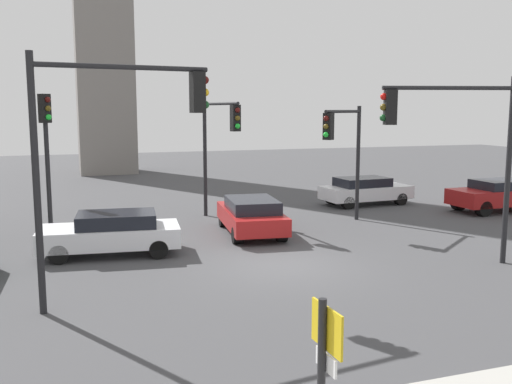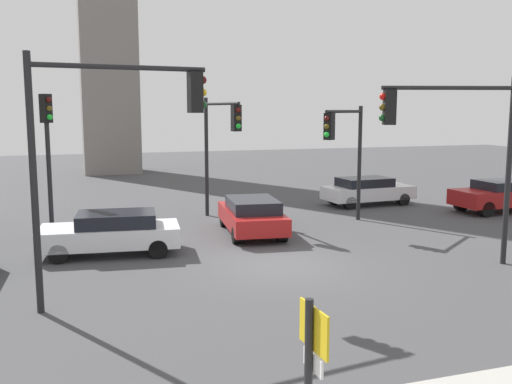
{
  "view_description": "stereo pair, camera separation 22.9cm",
  "coord_description": "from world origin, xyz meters",
  "px_view_note": "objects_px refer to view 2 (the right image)",
  "views": [
    {
      "loc": [
        -6.06,
        -15.35,
        4.6
      ],
      "look_at": [
        0.15,
        2.8,
        1.82
      ],
      "focal_mm": 40.08,
      "sensor_mm": 36.0,
      "label": 1
    },
    {
      "loc": [
        -5.84,
        -15.43,
        4.6
      ],
      "look_at": [
        0.15,
        2.8,
        1.82
      ],
      "focal_mm": 40.08,
      "sensor_mm": 36.0,
      "label": 2
    }
  ],
  "objects_px": {
    "traffic_light_2": "(452,133)",
    "car_4": "(112,232)",
    "traffic_light_4": "(114,128)",
    "traffic_light_1": "(345,141)",
    "traffic_light_0": "(48,139)",
    "direction_sign": "(310,371)",
    "car_0": "(367,190)",
    "traffic_light_3": "(220,134)",
    "car_1": "(501,195)",
    "car_2": "(252,215)"
  },
  "relations": [
    {
      "from": "traffic_light_3",
      "to": "traffic_light_1",
      "type": "bearing_deg",
      "value": 55.7
    },
    {
      "from": "traffic_light_1",
      "to": "traffic_light_4",
      "type": "relative_size",
      "value": 0.81
    },
    {
      "from": "traffic_light_2",
      "to": "car_4",
      "type": "bearing_deg",
      "value": -10.51
    },
    {
      "from": "traffic_light_0",
      "to": "traffic_light_1",
      "type": "bearing_deg",
      "value": 47.37
    },
    {
      "from": "traffic_light_4",
      "to": "car_1",
      "type": "distance_m",
      "value": 19.15
    },
    {
      "from": "traffic_light_2",
      "to": "car_4",
      "type": "height_order",
      "value": "traffic_light_2"
    },
    {
      "from": "direction_sign",
      "to": "car_4",
      "type": "distance_m",
      "value": 12.67
    },
    {
      "from": "traffic_light_3",
      "to": "car_4",
      "type": "bearing_deg",
      "value": -57.24
    },
    {
      "from": "traffic_light_4",
      "to": "car_2",
      "type": "xyz_separation_m",
      "value": [
        5.33,
        6.15,
        -3.46
      ]
    },
    {
      "from": "direction_sign",
      "to": "car_0",
      "type": "xyz_separation_m",
      "value": [
        11.08,
        18.49,
        -0.85
      ]
    },
    {
      "from": "traffic_light_2",
      "to": "traffic_light_4",
      "type": "bearing_deg",
      "value": 16.33
    },
    {
      "from": "direction_sign",
      "to": "traffic_light_0",
      "type": "height_order",
      "value": "traffic_light_0"
    },
    {
      "from": "traffic_light_2",
      "to": "car_4",
      "type": "distance_m",
      "value": 10.84
    },
    {
      "from": "traffic_light_1",
      "to": "traffic_light_0",
      "type": "bearing_deg",
      "value": -42.41
    },
    {
      "from": "traffic_light_1",
      "to": "car_1",
      "type": "distance_m",
      "value": 8.61
    },
    {
      "from": "traffic_light_1",
      "to": "car_0",
      "type": "bearing_deg",
      "value": -166.0
    },
    {
      "from": "traffic_light_1",
      "to": "traffic_light_3",
      "type": "bearing_deg",
      "value": -62.57
    },
    {
      "from": "traffic_light_1",
      "to": "direction_sign",
      "type": "bearing_deg",
      "value": 25.37
    },
    {
      "from": "car_1",
      "to": "car_4",
      "type": "relative_size",
      "value": 0.97
    },
    {
      "from": "traffic_light_0",
      "to": "car_0",
      "type": "bearing_deg",
      "value": 64.79
    },
    {
      "from": "traffic_light_4",
      "to": "car_4",
      "type": "bearing_deg",
      "value": 80.22
    },
    {
      "from": "direction_sign",
      "to": "traffic_light_3",
      "type": "height_order",
      "value": "traffic_light_3"
    },
    {
      "from": "traffic_light_4",
      "to": "direction_sign",
      "type": "bearing_deg",
      "value": -86.7
    },
    {
      "from": "traffic_light_0",
      "to": "car_4",
      "type": "xyz_separation_m",
      "value": [
        1.87,
        -3.02,
        -2.86
      ]
    },
    {
      "from": "direction_sign",
      "to": "traffic_light_4",
      "type": "xyz_separation_m",
      "value": [
        -1.55,
        7.88,
        2.61
      ]
    },
    {
      "from": "traffic_light_3",
      "to": "car_1",
      "type": "bearing_deg",
      "value": 74.28
    },
    {
      "from": "car_2",
      "to": "traffic_light_1",
      "type": "bearing_deg",
      "value": -77.48
    },
    {
      "from": "car_4",
      "to": "traffic_light_2",
      "type": "bearing_deg",
      "value": 161.43
    },
    {
      "from": "car_1",
      "to": "car_2",
      "type": "bearing_deg",
      "value": 3.08
    },
    {
      "from": "traffic_light_0",
      "to": "car_4",
      "type": "bearing_deg",
      "value": -4.92
    },
    {
      "from": "traffic_light_3",
      "to": "traffic_light_4",
      "type": "relative_size",
      "value": 0.87
    },
    {
      "from": "traffic_light_4",
      "to": "car_4",
      "type": "relative_size",
      "value": 1.29
    },
    {
      "from": "car_4",
      "to": "traffic_light_1",
      "type": "bearing_deg",
      "value": -161.93
    },
    {
      "from": "car_1",
      "to": "car_2",
      "type": "xyz_separation_m",
      "value": [
        -12.14,
        -0.92,
        -0.06
      ]
    },
    {
      "from": "traffic_light_2",
      "to": "car_4",
      "type": "relative_size",
      "value": 1.23
    },
    {
      "from": "car_0",
      "to": "traffic_light_4",
      "type": "bearing_deg",
      "value": -143.41
    },
    {
      "from": "direction_sign",
      "to": "car_4",
      "type": "bearing_deg",
      "value": 94.24
    },
    {
      "from": "traffic_light_2",
      "to": "car_1",
      "type": "bearing_deg",
      "value": -124.96
    },
    {
      "from": "traffic_light_0",
      "to": "traffic_light_2",
      "type": "bearing_deg",
      "value": 19.98
    },
    {
      "from": "traffic_light_0",
      "to": "car_1",
      "type": "xyz_separation_m",
      "value": [
        19.18,
        -0.63,
        -2.8
      ]
    },
    {
      "from": "traffic_light_2",
      "to": "traffic_light_4",
      "type": "relative_size",
      "value": 0.95
    },
    {
      "from": "traffic_light_2",
      "to": "traffic_light_3",
      "type": "bearing_deg",
      "value": -46.28
    },
    {
      "from": "traffic_light_4",
      "to": "traffic_light_2",
      "type": "bearing_deg",
      "value": -6.07
    },
    {
      "from": "traffic_light_2",
      "to": "traffic_light_3",
      "type": "xyz_separation_m",
      "value": [
        -4.71,
        8.44,
        -0.31
      ]
    },
    {
      "from": "traffic_light_3",
      "to": "direction_sign",
      "type": "bearing_deg",
      "value": -19.34
    },
    {
      "from": "traffic_light_2",
      "to": "direction_sign",
      "type": "bearing_deg",
      "value": 60.22
    },
    {
      "from": "direction_sign",
      "to": "traffic_light_4",
      "type": "bearing_deg",
      "value": 99.05
    },
    {
      "from": "traffic_light_1",
      "to": "car_1",
      "type": "height_order",
      "value": "traffic_light_1"
    },
    {
      "from": "traffic_light_4",
      "to": "car_0",
      "type": "distance_m",
      "value": 16.86
    },
    {
      "from": "direction_sign",
      "to": "traffic_light_1",
      "type": "xyz_separation_m",
      "value": [
        7.73,
        14.43,
        1.81
      ]
    }
  ]
}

